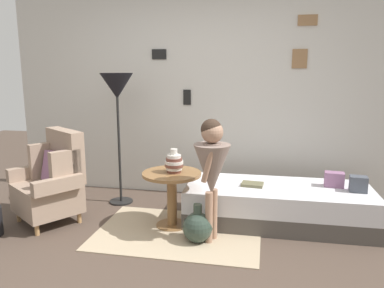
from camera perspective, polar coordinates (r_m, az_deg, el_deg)
The scene contains 13 objects.
ground_plane at distance 3.27m, azimuth -6.15°, elevation -18.02°, with size 12.00×12.00×0.00m, color #4C3D33.
gallery_wall at distance 4.75m, azimuth 0.61°, elevation 7.74°, with size 4.80×0.12×2.60m.
rug at distance 3.82m, azimuth -2.10°, elevation -13.30°, with size 1.61×1.12×0.01m, color tan.
armchair at distance 4.23m, azimuth -20.46°, elevation -5.30°, with size 0.90×0.85×0.97m.
daybed at distance 4.08m, azimuth 12.92°, elevation -9.00°, with size 1.91×0.82×0.40m.
pillow_head at distance 4.08m, azimuth 24.02°, elevation -5.59°, with size 0.16×0.12×0.16m, color #474C56.
pillow_mid at distance 4.16m, azimuth 20.85°, elevation -5.08°, with size 0.19×0.12×0.15m, color gray.
side_table at distance 3.83m, azimuth -3.09°, elevation -6.67°, with size 0.60×0.60×0.58m.
vase_striped at distance 3.76m, azimuth -2.76°, elevation -2.91°, with size 0.19×0.19×0.24m.
floor_lamp at distance 4.45m, azimuth -11.36°, elevation 7.81°, with size 0.38×0.38×1.56m.
person_child at distance 3.41m, azimuth 3.04°, elevation -3.10°, with size 0.34×0.34×1.16m.
book_on_daybed at distance 3.99m, azimuth 9.19°, elevation -6.09°, with size 0.22×0.16×0.03m, color #686346.
demijohn_near at distance 3.58m, azimuth 0.86°, elevation -12.52°, with size 0.29×0.29×0.37m.
Camera 1 is at (0.88, -2.71, 1.59)m, focal length 34.99 mm.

